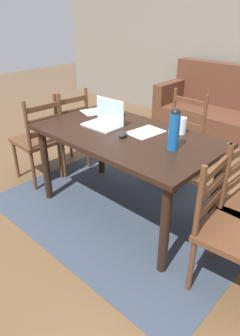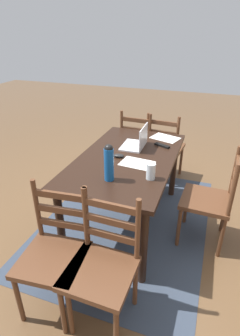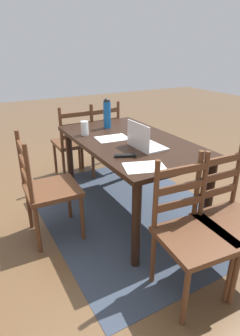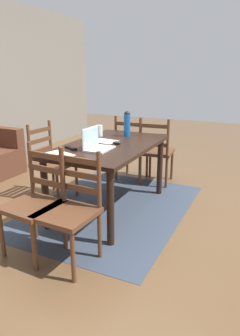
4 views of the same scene
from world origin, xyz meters
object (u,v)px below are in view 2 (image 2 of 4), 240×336
at_px(chair_right_far, 102,267).
at_px(laptop, 137,142).
at_px(drinking_glass, 151,171).
at_px(chair_left_far, 164,148).
at_px(chair_right_near, 55,254).
at_px(tv_remote, 162,146).
at_px(chair_far_head, 211,200).
at_px(computer_mouse, 119,156).
at_px(chair_left_near, 139,144).
at_px(water_bottle, 109,162).
at_px(dining_table, 127,166).

height_order(chair_right_far, laptop, laptop).
bearing_deg(drinking_glass, chair_left_far, -174.38).
xyz_separation_m(chair_right_near, tv_remote, (-1.43, 0.45, 0.32)).
relative_size(chair_far_head, tv_remote, 5.59).
distance_m(chair_right_far, computer_mouse, 1.11).
distance_m(chair_left_far, tv_remote, 0.78).
bearing_deg(chair_right_near, chair_right_far, 90.03).
xyz_separation_m(chair_left_far, chair_right_far, (2.13, 0.00, 0.00)).
distance_m(chair_left_near, computer_mouse, 1.16).
xyz_separation_m(water_bottle, drinking_glass, (-0.13, 0.32, -0.09)).
bearing_deg(chair_right_far, laptop, -173.40).
distance_m(chair_right_far, water_bottle, 0.78).
bearing_deg(chair_left_near, drinking_glass, 19.28).
bearing_deg(chair_left_far, tv_remote, 7.36).
relative_size(chair_right_near, drinking_glass, 6.98).
distance_m(dining_table, drinking_glass, 0.49).
bearing_deg(chair_right_far, chair_far_head, 149.11).
xyz_separation_m(chair_right_far, laptop, (-1.33, -0.15, 0.37)).
distance_m(chair_far_head, chair_right_far, 1.24).
xyz_separation_m(chair_left_far, laptop, (0.81, -0.15, 0.37)).
bearing_deg(tv_remote, chair_far_head, -99.55).
relative_size(laptop, computer_mouse, 3.24).
xyz_separation_m(chair_left_near, chair_right_far, (2.13, 0.36, 0.00)).
bearing_deg(water_bottle, chair_left_near, -173.44).
distance_m(dining_table, laptop, 0.31).
relative_size(dining_table, drinking_glass, 11.43).
relative_size(chair_left_far, tv_remote, 5.59).
bearing_deg(tv_remote, drinking_glass, -152.19).
bearing_deg(dining_table, chair_right_near, -9.67).
bearing_deg(dining_table, chair_right_far, 9.52).
xyz_separation_m(chair_right_near, computer_mouse, (-1.03, 0.11, 0.33)).
bearing_deg(water_bottle, laptop, 177.76).
relative_size(chair_right_far, water_bottle, 3.07).
relative_size(chair_right_near, computer_mouse, 9.50).
distance_m(chair_left_near, drinking_glass, 1.54).
bearing_deg(water_bottle, chair_right_far, 16.95).
xyz_separation_m(laptop, tv_remote, (-0.10, 0.24, -0.05)).
xyz_separation_m(chair_left_far, drinking_glass, (1.41, 0.14, 0.38)).
distance_m(computer_mouse, tv_remote, 0.52).
bearing_deg(drinking_glass, chair_left_near, -160.72).
relative_size(chair_left_far, drinking_glass, 6.98).
relative_size(water_bottle, tv_remote, 1.82).
xyz_separation_m(chair_far_head, drinking_glass, (0.34, -0.50, 0.38)).
xyz_separation_m(chair_left_near, computer_mouse, (1.11, 0.11, 0.33)).
distance_m(dining_table, chair_left_near, 1.10).
height_order(chair_left_near, chair_right_near, same).
bearing_deg(chair_right_near, laptop, 171.14).
bearing_deg(tv_remote, chair_right_far, -159.50).
bearing_deg(tv_remote, water_bottle, -173.94).
bearing_deg(water_bottle, chair_far_head, 119.68).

